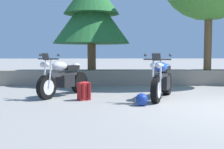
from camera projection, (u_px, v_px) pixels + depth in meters
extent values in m
cube|color=gray|center=(178.00, 77.00, 10.62)|extent=(36.00, 0.80, 0.55)
cylinder|color=black|center=(47.00, 87.00, 7.15)|extent=(0.43, 0.61, 0.62)
cylinder|color=black|center=(79.00, 82.00, 8.41)|extent=(0.46, 0.63, 0.62)
cylinder|color=silver|center=(47.00, 87.00, 7.15)|extent=(0.33, 0.41, 0.38)
cube|color=black|center=(65.00, 81.00, 7.82)|extent=(0.52, 0.58, 0.34)
cube|color=#2D2D30|center=(63.00, 74.00, 7.71)|extent=(0.67, 1.03, 0.12)
ellipsoid|color=#BCBCC1|center=(59.00, 66.00, 7.57)|extent=(0.55, 0.62, 0.26)
cube|color=black|center=(70.00, 68.00, 7.99)|extent=(0.50, 0.62, 0.12)
ellipsoid|color=#BCBCC1|center=(76.00, 66.00, 8.25)|extent=(0.33, 0.35, 0.16)
cylinder|color=#2D2D30|center=(48.00, 59.00, 7.16)|extent=(0.59, 0.36, 0.04)
sphere|color=silver|center=(47.00, 65.00, 7.02)|extent=(0.13, 0.13, 0.13)
sphere|color=silver|center=(42.00, 65.00, 7.09)|extent=(0.13, 0.13, 0.13)
cube|color=#26282D|center=(46.00, 57.00, 7.07)|extent=(0.22, 0.18, 0.18)
cylinder|color=silver|center=(70.00, 81.00, 8.27)|extent=(0.28, 0.38, 0.11)
cylinder|color=silver|center=(50.00, 73.00, 7.11)|extent=(0.12, 0.16, 0.73)
cylinder|color=silver|center=(45.00, 73.00, 7.20)|extent=(0.12, 0.16, 0.73)
sphere|color=#2D2D30|center=(58.00, 55.00, 7.05)|extent=(0.07, 0.07, 0.07)
sphere|color=#2D2D30|center=(40.00, 55.00, 7.33)|extent=(0.07, 0.07, 0.07)
cylinder|color=black|center=(156.00, 90.00, 6.63)|extent=(0.36, 0.63, 0.62)
cylinder|color=black|center=(167.00, 84.00, 7.97)|extent=(0.40, 0.64, 0.62)
cylinder|color=silver|center=(156.00, 90.00, 6.63)|extent=(0.29, 0.42, 0.38)
cube|color=black|center=(162.00, 83.00, 7.33)|extent=(0.48, 0.57, 0.34)
cube|color=#2D2D30|center=(162.00, 75.00, 7.23)|extent=(0.54, 1.07, 0.12)
ellipsoid|color=#2347A8|center=(161.00, 67.00, 7.07)|extent=(0.51, 0.61, 0.26)
cube|color=black|center=(164.00, 68.00, 7.52)|extent=(0.45, 0.62, 0.12)
ellipsoid|color=#2347A8|center=(166.00, 66.00, 7.80)|extent=(0.31, 0.34, 0.16)
cylinder|color=#2D2D30|center=(157.00, 59.00, 6.65)|extent=(0.62, 0.28, 0.04)
sphere|color=silver|center=(159.00, 66.00, 6.50)|extent=(0.13, 0.13, 0.13)
sphere|color=silver|center=(153.00, 65.00, 6.55)|extent=(0.13, 0.13, 0.13)
cube|color=#26282D|center=(156.00, 57.00, 6.55)|extent=(0.22, 0.16, 0.18)
cylinder|color=silver|center=(160.00, 83.00, 7.80)|extent=(0.25, 0.39, 0.11)
cylinder|color=silver|center=(160.00, 75.00, 6.60)|extent=(0.10, 0.17, 0.73)
cylinder|color=silver|center=(153.00, 75.00, 6.67)|extent=(0.10, 0.17, 0.73)
sphere|color=#2D2D30|center=(170.00, 55.00, 6.57)|extent=(0.07, 0.07, 0.07)
sphere|color=#2D2D30|center=(145.00, 55.00, 6.78)|extent=(0.07, 0.07, 0.07)
cube|color=#A31E1E|center=(84.00, 91.00, 7.04)|extent=(0.35, 0.30, 0.44)
cube|color=#A31E1E|center=(82.00, 92.00, 7.15)|extent=(0.23, 0.16, 0.24)
ellipsoid|color=#A31E1E|center=(84.00, 83.00, 7.03)|extent=(0.33, 0.29, 0.08)
cube|color=#591010|center=(83.00, 91.00, 6.91)|extent=(0.06, 0.05, 0.37)
cube|color=#591010|center=(89.00, 91.00, 6.99)|extent=(0.06, 0.05, 0.37)
sphere|color=navy|center=(142.00, 99.00, 6.31)|extent=(0.28, 0.28, 0.28)
ellipsoid|color=black|center=(142.00, 99.00, 6.23)|extent=(0.23, 0.06, 0.12)
cube|color=navy|center=(142.00, 103.00, 6.24)|extent=(0.20, 0.08, 0.08)
cylinder|color=brown|center=(92.00, 52.00, 10.76)|extent=(0.32, 0.32, 1.33)
cone|color=#23602D|center=(91.00, 17.00, 10.66)|extent=(2.92, 2.92, 2.02)
cylinder|color=brown|center=(208.00, 39.00, 10.51)|extent=(0.28, 0.28, 2.31)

